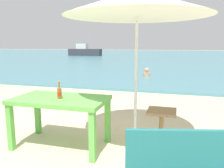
{
  "coord_description": "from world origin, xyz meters",
  "views": [
    {
      "loc": [
        1.32,
        -2.22,
        1.55
      ],
      "look_at": [
        -0.17,
        3.0,
        0.6
      ],
      "focal_mm": 36.44,
      "sensor_mm": 36.0,
      "label": 1
    }
  ],
  "objects_px": {
    "beer_bottle_amber": "(59,92)",
    "picnic_table_green": "(60,105)",
    "boat_cargo_ship": "(85,51)",
    "swimmer_person": "(147,73)",
    "side_table_wood": "(161,122)",
    "patio_umbrella": "(137,4)"
  },
  "relations": [
    {
      "from": "patio_umbrella",
      "to": "boat_cargo_ship",
      "type": "relative_size",
      "value": 0.54
    },
    {
      "from": "picnic_table_green",
      "to": "swimmer_person",
      "type": "xyz_separation_m",
      "value": [
        0.35,
        7.43,
        -0.41
      ]
    },
    {
      "from": "swimmer_person",
      "to": "patio_umbrella",
      "type": "bearing_deg",
      "value": -84.12
    },
    {
      "from": "beer_bottle_amber",
      "to": "picnic_table_green",
      "type": "bearing_deg",
      "value": 111.14
    },
    {
      "from": "side_table_wood",
      "to": "boat_cargo_ship",
      "type": "height_order",
      "value": "boat_cargo_ship"
    },
    {
      "from": "beer_bottle_amber",
      "to": "patio_umbrella",
      "type": "bearing_deg",
      "value": 19.6
    },
    {
      "from": "beer_bottle_amber",
      "to": "boat_cargo_ship",
      "type": "distance_m",
      "value": 26.43
    },
    {
      "from": "picnic_table_green",
      "to": "patio_umbrella",
      "type": "relative_size",
      "value": 0.61
    },
    {
      "from": "picnic_table_green",
      "to": "beer_bottle_amber",
      "type": "distance_m",
      "value": 0.21
    },
    {
      "from": "patio_umbrella",
      "to": "side_table_wood",
      "type": "xyz_separation_m",
      "value": [
        0.39,
        0.18,
        -1.76
      ]
    },
    {
      "from": "boat_cargo_ship",
      "to": "beer_bottle_amber",
      "type": "bearing_deg",
      "value": -68.09
    },
    {
      "from": "picnic_table_green",
      "to": "beer_bottle_amber",
      "type": "bearing_deg",
      "value": -68.86
    },
    {
      "from": "side_table_wood",
      "to": "swimmer_person",
      "type": "bearing_deg",
      "value": 99.16
    },
    {
      "from": "side_table_wood",
      "to": "beer_bottle_amber",
      "type": "bearing_deg",
      "value": -159.02
    },
    {
      "from": "swimmer_person",
      "to": "side_table_wood",
      "type": "bearing_deg",
      "value": -80.84
    },
    {
      "from": "picnic_table_green",
      "to": "side_table_wood",
      "type": "height_order",
      "value": "picnic_table_green"
    },
    {
      "from": "swimmer_person",
      "to": "boat_cargo_ship",
      "type": "height_order",
      "value": "boat_cargo_ship"
    },
    {
      "from": "picnic_table_green",
      "to": "swimmer_person",
      "type": "relative_size",
      "value": 3.41
    },
    {
      "from": "boat_cargo_ship",
      "to": "swimmer_person",
      "type": "bearing_deg",
      "value": -59.09
    },
    {
      "from": "side_table_wood",
      "to": "swimmer_person",
      "type": "xyz_separation_m",
      "value": [
        -1.12,
        6.92,
        -0.11
      ]
    },
    {
      "from": "side_table_wood",
      "to": "swimmer_person",
      "type": "relative_size",
      "value": 1.32
    },
    {
      "from": "picnic_table_green",
      "to": "patio_umbrella",
      "type": "xyz_separation_m",
      "value": [
        1.09,
        0.33,
        1.47
      ]
    }
  ]
}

